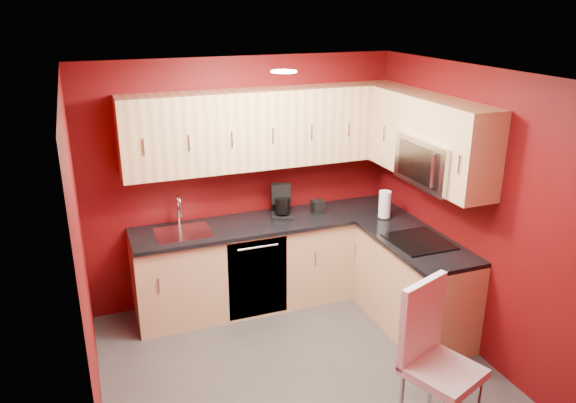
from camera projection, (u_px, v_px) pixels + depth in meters
floor at (297, 369)px, 4.84m from camera, size 3.20×3.20×0.00m
ceiling at (299, 74)px, 3.99m from camera, size 3.20×3.20×0.00m
wall_back at (243, 181)px, 5.74m from camera, size 3.20×0.00×3.20m
wall_front at (398, 335)px, 3.10m from camera, size 3.20×0.00×3.20m
wall_left at (83, 268)px, 3.88m from camera, size 0.00×3.00×3.00m
wall_right at (466, 210)px, 4.95m from camera, size 0.00×3.00×3.00m
base_cabinets_back at (272, 262)px, 5.82m from camera, size 2.80×0.60×0.87m
base_cabinets_right at (414, 285)px, 5.35m from camera, size 0.60×1.30×0.87m
countertop_back at (272, 222)px, 5.65m from camera, size 2.80×0.63×0.04m
countertop_right at (417, 242)px, 5.18m from camera, size 0.63×1.27×0.04m
upper_cabinets_back at (267, 128)px, 5.46m from camera, size 2.80×0.35×0.75m
upper_cabinets_right at (426, 130)px, 5.07m from camera, size 0.35×1.55×0.75m
microwave at (437, 162)px, 4.92m from camera, size 0.42×0.76×0.42m
cooktop at (419, 241)px, 5.14m from camera, size 0.50×0.55×0.01m
sink at (183, 229)px, 5.34m from camera, size 0.52×0.42×0.35m
dishwasher_front at (258, 278)px, 5.48m from camera, size 0.60×0.02×0.82m
downlight at (284, 71)px, 4.26m from camera, size 0.20×0.20×0.01m
coffee_maker at (281, 202)px, 5.68m from camera, size 0.26×0.30×0.33m
napkin_holder at (318, 206)px, 5.84m from camera, size 0.12×0.12×0.13m
paper_towel at (385, 205)px, 5.66m from camera, size 0.19×0.19×0.28m
dining_chair at (444, 364)px, 3.96m from camera, size 0.61×0.62×1.15m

